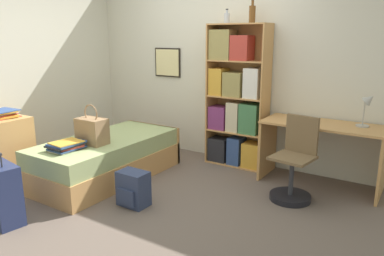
{
  "coord_description": "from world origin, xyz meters",
  "views": [
    {
      "loc": [
        2.58,
        -3.11,
        1.72
      ],
      "look_at": [
        0.44,
        0.19,
        0.75
      ],
      "focal_mm": 35.0,
      "sensor_mm": 36.0,
      "label": 1
    }
  ],
  "objects_px": {
    "handbag": "(92,131)",
    "desk_lamp": "(368,104)",
    "bottle_brown": "(252,14)",
    "dresser": "(3,150)",
    "bottle_green": "(227,18)",
    "desk_chair": "(294,172)",
    "backpack": "(133,189)",
    "magazine_pile_on_dresser": "(1,114)",
    "bookcase": "(236,101)",
    "book_stack_on_bed": "(67,146)",
    "bed": "(108,158)",
    "desk": "(322,142)"
  },
  "relations": [
    {
      "from": "handbag",
      "to": "bookcase",
      "type": "xyz_separation_m",
      "value": [
        1.06,
        1.55,
        0.21
      ]
    },
    {
      "from": "handbag",
      "to": "desk_lamp",
      "type": "bearing_deg",
      "value": 29.49
    },
    {
      "from": "desk_chair",
      "to": "dresser",
      "type": "bearing_deg",
      "value": -155.16
    },
    {
      "from": "dresser",
      "to": "bottle_brown",
      "type": "bearing_deg",
      "value": 43.44
    },
    {
      "from": "desk_lamp",
      "to": "backpack",
      "type": "relative_size",
      "value": 1.06
    },
    {
      "from": "bed",
      "to": "desk_chair",
      "type": "bearing_deg",
      "value": 16.33
    },
    {
      "from": "dresser",
      "to": "bookcase",
      "type": "distance_m",
      "value": 2.94
    },
    {
      "from": "magazine_pile_on_dresser",
      "to": "bookcase",
      "type": "bearing_deg",
      "value": 46.75
    },
    {
      "from": "magazine_pile_on_dresser",
      "to": "bottle_green",
      "type": "distance_m",
      "value": 2.97
    },
    {
      "from": "dresser",
      "to": "desk_lamp",
      "type": "xyz_separation_m",
      "value": [
        3.63,
        2.04,
        0.6
      ]
    },
    {
      "from": "bed",
      "to": "magazine_pile_on_dresser",
      "type": "xyz_separation_m",
      "value": [
        -0.87,
        -0.79,
        0.6
      ]
    },
    {
      "from": "desk",
      "to": "desk_chair",
      "type": "relative_size",
      "value": 1.5
    },
    {
      "from": "dresser",
      "to": "bottle_brown",
      "type": "distance_m",
      "value": 3.43
    },
    {
      "from": "backpack",
      "to": "desk_lamp",
      "type": "bearing_deg",
      "value": 41.64
    },
    {
      "from": "desk",
      "to": "desk_chair",
      "type": "xyz_separation_m",
      "value": [
        -0.14,
        -0.54,
        -0.23
      ]
    },
    {
      "from": "handbag",
      "to": "dresser",
      "type": "xyz_separation_m",
      "value": [
        -0.96,
        -0.53,
        -0.26
      ]
    },
    {
      "from": "bottle_brown",
      "to": "backpack",
      "type": "bearing_deg",
      "value": -105.44
    },
    {
      "from": "bottle_brown",
      "to": "desk_lamp",
      "type": "distance_m",
      "value": 1.73
    },
    {
      "from": "dresser",
      "to": "desk_chair",
      "type": "xyz_separation_m",
      "value": [
        3.06,
        1.42,
        -0.1
      ]
    },
    {
      "from": "bed",
      "to": "bookcase",
      "type": "distance_m",
      "value": 1.81
    },
    {
      "from": "handbag",
      "to": "desk_lamp",
      "type": "distance_m",
      "value": 3.09
    },
    {
      "from": "bottle_brown",
      "to": "desk_lamp",
      "type": "relative_size",
      "value": 0.75
    },
    {
      "from": "backpack",
      "to": "bottle_green",
      "type": "bearing_deg",
      "value": 85.77
    },
    {
      "from": "handbag",
      "to": "desk_chair",
      "type": "relative_size",
      "value": 0.52
    },
    {
      "from": "book_stack_on_bed",
      "to": "bottle_brown",
      "type": "xyz_separation_m",
      "value": [
        1.3,
        1.89,
        1.43
      ]
    },
    {
      "from": "book_stack_on_bed",
      "to": "bookcase",
      "type": "height_order",
      "value": "bookcase"
    },
    {
      "from": "handbag",
      "to": "dresser",
      "type": "relative_size",
      "value": 0.58
    },
    {
      "from": "bottle_brown",
      "to": "desk_chair",
      "type": "distance_m",
      "value": 2.01
    },
    {
      "from": "magazine_pile_on_dresser",
      "to": "desk_lamp",
      "type": "height_order",
      "value": "desk_lamp"
    },
    {
      "from": "handbag",
      "to": "bottle_green",
      "type": "bearing_deg",
      "value": 60.19
    },
    {
      "from": "bed",
      "to": "handbag",
      "type": "distance_m",
      "value": 0.49
    },
    {
      "from": "magazine_pile_on_dresser",
      "to": "desk_lamp",
      "type": "xyz_separation_m",
      "value": [
        3.57,
        2.04,
        0.16
      ]
    },
    {
      "from": "book_stack_on_bed",
      "to": "backpack",
      "type": "relative_size",
      "value": 1.04
    },
    {
      "from": "bottle_brown",
      "to": "desk",
      "type": "distance_m",
      "value": 1.76
    },
    {
      "from": "bed",
      "to": "magazine_pile_on_dresser",
      "type": "height_order",
      "value": "magazine_pile_on_dresser"
    },
    {
      "from": "book_stack_on_bed",
      "to": "bed",
      "type": "bearing_deg",
      "value": 88.72
    },
    {
      "from": "book_stack_on_bed",
      "to": "dresser",
      "type": "bearing_deg",
      "value": -167.36
    },
    {
      "from": "handbag",
      "to": "desk_lamp",
      "type": "xyz_separation_m",
      "value": [
        2.67,
        1.51,
        0.34
      ]
    },
    {
      "from": "handbag",
      "to": "bottle_brown",
      "type": "bearing_deg",
      "value": 51.37
    },
    {
      "from": "bed",
      "to": "magazine_pile_on_dresser",
      "type": "distance_m",
      "value": 1.32
    },
    {
      "from": "bottle_green",
      "to": "bottle_brown",
      "type": "relative_size",
      "value": 0.63
    },
    {
      "from": "bottle_green",
      "to": "desk_lamp",
      "type": "height_order",
      "value": "bottle_green"
    },
    {
      "from": "handbag",
      "to": "dresser",
      "type": "height_order",
      "value": "handbag"
    },
    {
      "from": "bottle_green",
      "to": "desk_chair",
      "type": "bearing_deg",
      "value": -29.3
    },
    {
      "from": "bottle_brown",
      "to": "desk_lamp",
      "type": "bearing_deg",
      "value": -2.07
    },
    {
      "from": "bed",
      "to": "bottle_brown",
      "type": "xyz_separation_m",
      "value": [
        1.29,
        1.3,
        1.74
      ]
    },
    {
      "from": "desk_chair",
      "to": "bottle_green",
      "type": "bearing_deg",
      "value": 150.7
    },
    {
      "from": "handbag",
      "to": "desk_lamp",
      "type": "height_order",
      "value": "desk_lamp"
    },
    {
      "from": "book_stack_on_bed",
      "to": "bottle_green",
      "type": "relative_size",
      "value": 2.09
    },
    {
      "from": "desk_lamp",
      "to": "desk",
      "type": "bearing_deg",
      "value": -168.84
    }
  ]
}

